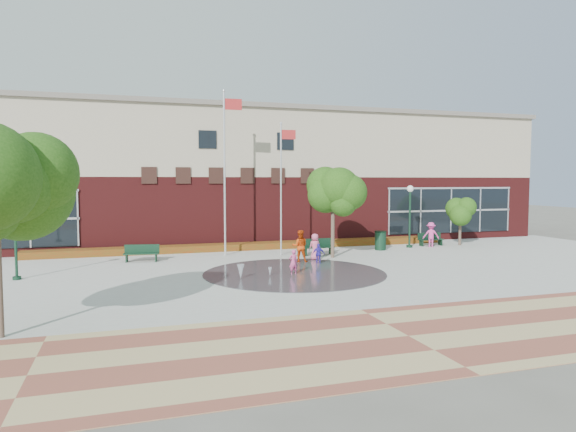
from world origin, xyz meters
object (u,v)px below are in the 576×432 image
object	(u,v)px
flagpole_right	(282,181)
flagpole_left	(225,164)
trash_can	(380,240)
child_splash	(293,262)
bench_left	(142,256)

from	to	relation	value
flagpole_right	flagpole_left	bearing A→B (deg)	167.57
trash_can	child_splash	xyz separation A→B (m)	(-7.67, -6.19, -0.03)
flagpole_left	child_splash	world-z (taller)	flagpole_left
flagpole_left	trash_can	world-z (taller)	flagpole_left
flagpole_right	child_splash	world-z (taller)	flagpole_right
bench_left	child_splash	distance (m)	8.76
flagpole_right	bench_left	bearing A→B (deg)	-175.98
trash_can	child_splash	size ratio (longest dim) A/B	1.03
bench_left	trash_can	bearing A→B (deg)	11.69
bench_left	flagpole_left	bearing A→B (deg)	22.01
flagpole_right	bench_left	size ratio (longest dim) A/B	4.07
flagpole_right	trash_can	size ratio (longest dim) A/B	6.38
trash_can	flagpole_left	bearing A→B (deg)	176.04
flagpole_left	flagpole_right	world-z (taller)	flagpole_left
flagpole_right	trash_can	xyz separation A→B (m)	(6.40, 0.21, -3.63)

